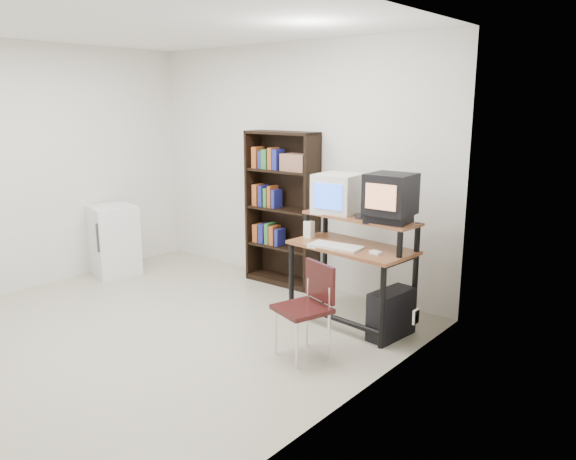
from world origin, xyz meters
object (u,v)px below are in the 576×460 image
Objects in this scene: computer_desk at (353,251)px; school_chair at (309,301)px; crt_tv at (391,194)px; crt_monitor at (338,194)px; bookshelf at (283,206)px; pc_tower at (391,314)px; mini_fridge at (114,240)px.

computer_desk is 0.83m from school_chair.
crt_tv is at bearing 14.96° from computer_desk.
computer_desk is at bearing 115.23° from school_chair.
school_chair is (-0.22, -0.84, -0.76)m from crt_tv.
bookshelf reaches higher than crt_monitor.
crt_tv is 0.23× the size of bookshelf.
pc_tower is (0.44, -0.06, -0.47)m from computer_desk.
bookshelf is 2.06m from mini_fridge.
computer_desk reaches higher than mini_fridge.
pc_tower is at bearing -21.66° from crt_monitor.
mini_fridge is at bearing -171.71° from crt_monitor.
crt_tv reaches higher than computer_desk.
computer_desk is at bearing 23.93° from mini_fridge.
computer_desk is at bearing -24.29° from bookshelf.
bookshelf is 2.07× the size of mini_fridge.
computer_desk is 0.69× the size of bookshelf.
computer_desk is 0.65m from pc_tower.
crt_monitor is 1.20m from pc_tower.
school_chair is at bearing -77.09° from computer_desk.
crt_monitor is 0.95× the size of pc_tower.
pc_tower is 0.60× the size of school_chair.
bookshelf is (-0.97, 0.36, -0.29)m from crt_monitor.
bookshelf reaches higher than mini_fridge.
crt_tv is (0.33, 0.06, 0.55)m from computer_desk.
computer_desk is at bearing 178.98° from pc_tower.
crt_monitor is (-0.27, 0.15, 0.48)m from computer_desk.
computer_desk is 1.54× the size of school_chair.
computer_desk is 3.03m from mini_fridge.
school_chair reaches higher than pc_tower.
pc_tower is (0.71, -0.21, -0.94)m from crt_monitor.
pc_tower is (0.12, -0.11, -1.01)m from crt_tv.
crt_monitor is 0.26× the size of bookshelf.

